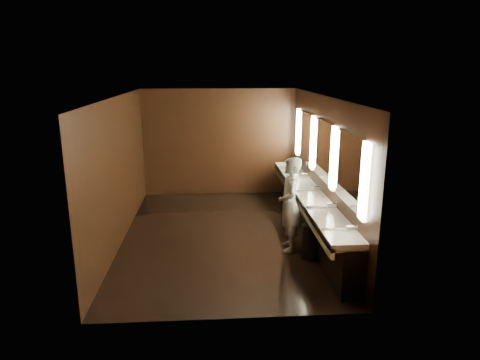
% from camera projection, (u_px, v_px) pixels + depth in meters
% --- Properties ---
extents(floor, '(6.00, 6.00, 0.00)m').
position_uv_depth(floor, '(223.00, 235.00, 8.76)').
color(floor, black).
rests_on(floor, ground).
extents(ceiling, '(4.00, 6.00, 0.02)m').
position_uv_depth(ceiling, '(222.00, 96.00, 8.03)').
color(ceiling, '#2D2D2B').
rests_on(ceiling, wall_back).
extents(wall_back, '(4.00, 0.02, 2.80)m').
position_uv_depth(wall_back, '(219.00, 142.00, 11.29)').
color(wall_back, black).
rests_on(wall_back, floor).
extents(wall_front, '(4.00, 0.02, 2.80)m').
position_uv_depth(wall_front, '(229.00, 223.00, 5.50)').
color(wall_front, black).
rests_on(wall_front, floor).
extents(wall_left, '(0.02, 6.00, 2.80)m').
position_uv_depth(wall_left, '(119.00, 170.00, 8.26)').
color(wall_left, black).
rests_on(wall_left, floor).
extents(wall_right, '(0.02, 6.00, 2.80)m').
position_uv_depth(wall_right, '(323.00, 167.00, 8.53)').
color(wall_right, black).
rests_on(wall_right, floor).
extents(sink_counter, '(0.55, 5.40, 1.01)m').
position_uv_depth(sink_counter, '(311.00, 210.00, 8.74)').
color(sink_counter, black).
rests_on(sink_counter, floor).
extents(mirror_band, '(0.06, 5.03, 1.15)m').
position_uv_depth(mirror_band, '(323.00, 150.00, 8.43)').
color(mirror_band, '#FFF2C7').
rests_on(mirror_band, wall_right).
extents(person, '(0.46, 0.67, 1.77)m').
position_uv_depth(person, '(290.00, 204.00, 7.88)').
color(person, '#86A8C8').
rests_on(person, floor).
extents(trash_bin, '(0.47, 0.47, 0.62)m').
position_uv_depth(trash_bin, '(313.00, 241.00, 7.68)').
color(trash_bin, black).
rests_on(trash_bin, floor).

